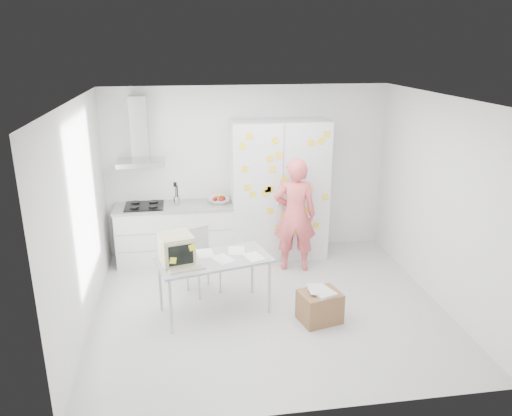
{
  "coord_description": "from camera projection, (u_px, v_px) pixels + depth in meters",
  "views": [
    {
      "loc": [
        -1.04,
        -5.75,
        3.32
      ],
      "look_at": [
        -0.06,
        0.7,
        1.15
      ],
      "focal_mm": 35.0,
      "sensor_mm": 36.0,
      "label": 1
    }
  ],
  "objects": [
    {
      "name": "tall_cabinet",
      "position": [
        279.0,
        190.0,
        7.88
      ],
      "size": [
        1.5,
        0.68,
        2.2
      ],
      "color": "silver",
      "rests_on": "ground"
    },
    {
      "name": "walls",
      "position": [
        260.0,
        193.0,
        6.84
      ],
      "size": [
        4.52,
        4.01,
        2.7
      ],
      "color": "white",
      "rests_on": "ground"
    },
    {
      "name": "range_hood",
      "position": [
        140.0,
        138.0,
        7.46
      ],
      "size": [
        0.7,
        0.48,
        1.01
      ],
      "color": "silver",
      "rests_on": "walls"
    },
    {
      "name": "desk",
      "position": [
        191.0,
        254.0,
        6.13
      ],
      "size": [
        1.52,
        1.01,
        1.11
      ],
      "rotation": [
        0.0,
        0.0,
        0.25
      ],
      "color": "#9DA0A7",
      "rests_on": "ground"
    },
    {
      "name": "person",
      "position": [
        295.0,
        215.0,
        7.43
      ],
      "size": [
        0.7,
        0.53,
        1.74
      ],
      "primitive_type": "imported",
      "rotation": [
        0.0,
        0.0,
        2.96
      ],
      "color": "#EA5B5D",
      "rests_on": "ground"
    },
    {
      "name": "chair",
      "position": [
        200.0,
        256.0,
        6.88
      ],
      "size": [
        0.55,
        0.55,
        0.91
      ],
      "rotation": [
        0.0,
        0.0,
        0.48
      ],
      "color": "#B0B0AE",
      "rests_on": "ground"
    },
    {
      "name": "counter_run",
      "position": [
        175.0,
        232.0,
        7.87
      ],
      "size": [
        1.84,
        0.63,
        1.28
      ],
      "color": "white",
      "rests_on": "ground"
    },
    {
      "name": "ceiling",
      "position": [
        271.0,
        99.0,
        5.74
      ],
      "size": [
        4.5,
        4.0,
        0.02
      ],
      "primitive_type": "cube",
      "color": "white",
      "rests_on": "walls"
    },
    {
      "name": "cardboard_box",
      "position": [
        320.0,
        306.0,
        6.2
      ],
      "size": [
        0.56,
        0.49,
        0.43
      ],
      "rotation": [
        0.0,
        0.0,
        0.23
      ],
      "color": "olive",
      "rests_on": "ground"
    },
    {
      "name": "floor",
      "position": [
        269.0,
        307.0,
        6.6
      ],
      "size": [
        4.5,
        4.0,
        0.02
      ],
      "primitive_type": "cube",
      "color": "silver",
      "rests_on": "ground"
    }
  ]
}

